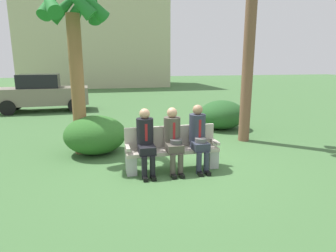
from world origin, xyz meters
name	(u,v)px	position (x,y,z in m)	size (l,w,h in m)	color
ground_plane	(175,166)	(0.00, 0.00, 0.00)	(80.00, 80.00, 0.00)	#3F6838
park_bench	(172,149)	(-0.11, -0.14, 0.42)	(1.93, 0.44, 0.90)	#B7AD9E
seated_man_left	(146,138)	(-0.68, -0.26, 0.74)	(0.34, 0.72, 1.32)	black
seated_man_middle	(173,137)	(-0.11, -0.27, 0.73)	(0.34, 0.72, 1.32)	#4C473D
seated_man_right	(199,134)	(0.43, -0.27, 0.75)	(0.34, 0.72, 1.35)	#2D3342
palm_tree_short	(73,21)	(-2.02, 1.44, 3.12)	(1.74, 1.66, 4.31)	brown
shrub_near_bench	(222,115)	(2.43, 3.05, 0.48)	(1.54, 1.41, 0.96)	#265625
shrub_mid_lawn	(95,135)	(-1.68, 1.32, 0.47)	(1.50, 1.38, 0.94)	#2D6324
parked_car_near	(43,93)	(-4.07, 8.29, 0.84)	(3.97, 1.86, 1.68)	slate
building_backdrop	(96,36)	(-1.68, 23.22, 4.67)	(13.31, 8.21, 9.29)	#B8B78E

